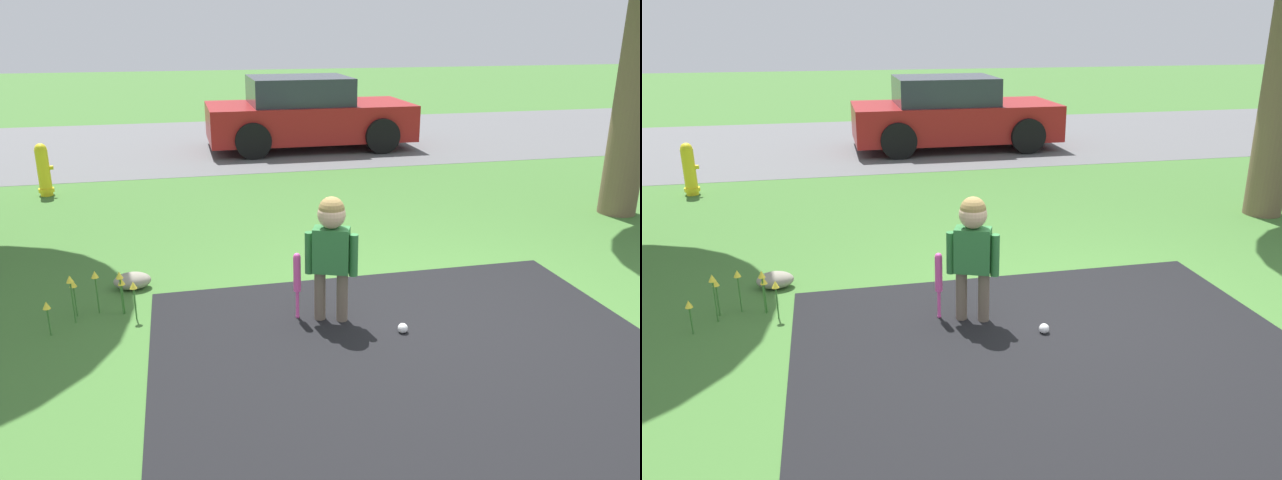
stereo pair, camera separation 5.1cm
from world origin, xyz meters
The scene contains 9 objects.
ground_plane centered at (0.00, 0.00, 0.00)m, with size 60.00×60.00×0.00m, color #3D6B2D.
street_strip centered at (0.00, 8.56, 0.00)m, with size 40.00×6.00×0.01m.
child centered at (-0.86, 0.15, 0.68)m, with size 0.40×0.25×1.05m.
baseball_bat centered at (-1.12, 0.24, 0.37)m, with size 0.06×0.06×0.57m.
sports_ball centered at (-0.37, -0.20, 0.04)m, with size 0.08×0.08×0.08m.
fire_hydrant centered at (-3.85, 4.88, 0.36)m, with size 0.24×0.21×0.74m.
parked_car centered at (0.50, 7.63, 0.64)m, with size 3.91×1.99×1.36m.
flower_bed centered at (-2.73, 0.59, 0.29)m, with size 0.70×0.40×0.42m.
edging_rock centered at (-2.48, 1.18, 0.08)m, with size 0.33×0.23×0.15m.
Camera 2 is at (-1.94, -4.36, 2.30)m, focal length 35.00 mm.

